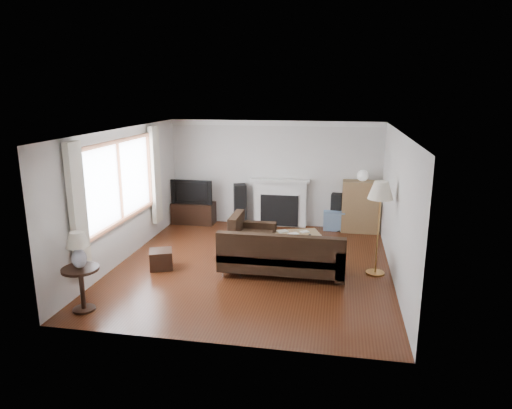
% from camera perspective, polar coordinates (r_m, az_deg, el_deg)
% --- Properties ---
extents(room, '(5.10, 5.60, 2.54)m').
position_cam_1_polar(room, '(8.22, -0.38, 0.51)').
color(room, '#482010').
rests_on(room, ground).
extents(window, '(0.12, 2.74, 1.54)m').
position_cam_1_polar(window, '(8.76, -16.60, 2.77)').
color(window, brown).
rests_on(window, room).
extents(curtain_near, '(0.10, 0.35, 2.10)m').
position_cam_1_polar(curtain_near, '(7.48, -21.37, -0.68)').
color(curtain_near, silver).
rests_on(curtain_near, room).
extents(curtain_far, '(0.10, 0.35, 2.10)m').
position_cam_1_polar(curtain_far, '(10.12, -12.45, 3.64)').
color(curtain_far, silver).
rests_on(curtain_far, room).
extents(fireplace, '(1.40, 0.26, 1.15)m').
position_cam_1_polar(fireplace, '(10.89, 2.99, 0.25)').
color(fireplace, white).
rests_on(fireplace, room).
extents(tv_stand, '(1.03, 0.46, 0.51)m').
position_cam_1_polar(tv_stand, '(11.28, -7.79, -1.04)').
color(tv_stand, black).
rests_on(tv_stand, ground).
extents(television, '(1.02, 0.13, 0.58)m').
position_cam_1_polar(television, '(11.15, -7.89, 1.68)').
color(television, black).
rests_on(television, tv_stand).
extents(speaker_left, '(0.37, 0.41, 1.01)m').
position_cam_1_polar(speaker_left, '(10.95, -2.00, -0.06)').
color(speaker_left, black).
rests_on(speaker_left, ground).
extents(speaker_right, '(0.27, 0.31, 0.86)m').
position_cam_1_polar(speaker_right, '(10.76, 9.99, -0.92)').
color(speaker_right, black).
rests_on(speaker_right, ground).
extents(bookshelf, '(0.86, 0.41, 1.19)m').
position_cam_1_polar(bookshelf, '(10.70, 12.99, -0.26)').
color(bookshelf, olive).
rests_on(bookshelf, ground).
extents(globe_lamp, '(0.25, 0.25, 0.25)m').
position_cam_1_polar(globe_lamp, '(10.55, 13.20, 3.52)').
color(globe_lamp, white).
rests_on(globe_lamp, bookshelf).
extents(sectional_sofa, '(2.38, 1.74, 0.77)m').
position_cam_1_polar(sectional_sofa, '(8.11, 3.30, -6.09)').
color(sectional_sofa, black).
rests_on(sectional_sofa, ground).
extents(coffee_table, '(1.15, 0.86, 0.40)m').
position_cam_1_polar(coffee_table, '(9.25, 4.72, -4.74)').
color(coffee_table, olive).
rests_on(coffee_table, ground).
extents(footstool, '(0.53, 0.53, 0.34)m').
position_cam_1_polar(footstool, '(8.60, -11.79, -6.71)').
color(footstool, black).
rests_on(footstool, ground).
extents(floor_lamp, '(0.50, 0.50, 1.68)m').
position_cam_1_polar(floor_lamp, '(8.23, 15.02, -2.93)').
color(floor_lamp, '#B17E3D').
rests_on(floor_lamp, ground).
extents(side_table, '(0.54, 0.54, 0.67)m').
position_cam_1_polar(side_table, '(7.30, -20.90, -9.85)').
color(side_table, black).
rests_on(side_table, ground).
extents(table_lamp, '(0.33, 0.33, 0.54)m').
position_cam_1_polar(table_lamp, '(7.08, -21.33, -5.37)').
color(table_lamp, silver).
rests_on(table_lamp, side_table).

